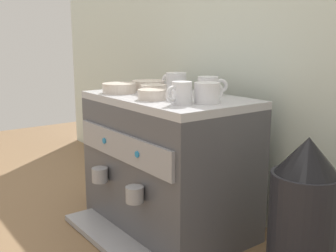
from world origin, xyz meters
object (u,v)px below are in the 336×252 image
(ceramic_cup_2, at_px, (209,86))
(ceramic_bowl_2, at_px, (152,95))
(ceramic_bowl_0, at_px, (119,88))
(ceramic_bowl_3, at_px, (148,85))
(espresso_machine, at_px, (167,163))
(ceramic_cup_0, at_px, (175,82))
(ceramic_bowl_1, at_px, (154,90))
(ceramic_cup_1, at_px, (207,93))
(ceramic_cup_3, at_px, (181,93))
(milk_pitcher, at_px, (116,177))
(coffee_grinder, at_px, (303,219))

(ceramic_cup_2, bearing_deg, ceramic_bowl_2, -100.91)
(ceramic_bowl_0, height_order, ceramic_bowl_3, same)
(espresso_machine, bearing_deg, ceramic_cup_2, 56.20)
(ceramic_cup_0, distance_m, ceramic_bowl_1, 0.15)
(ceramic_cup_1, height_order, ceramic_cup_3, ceramic_cup_3)
(espresso_machine, bearing_deg, ceramic_cup_0, 131.25)
(ceramic_cup_1, distance_m, milk_pitcher, 0.75)
(ceramic_bowl_2, bearing_deg, ceramic_cup_2, 79.09)
(coffee_grinder, relative_size, milk_pitcher, 3.08)
(espresso_machine, relative_size, ceramic_bowl_3, 4.74)
(ceramic_bowl_2, bearing_deg, milk_pitcher, 166.66)
(ceramic_cup_3, bearing_deg, milk_pitcher, 171.08)
(ceramic_cup_0, distance_m, ceramic_bowl_2, 0.25)
(espresso_machine, bearing_deg, ceramic_cup_1, 1.82)
(ceramic_bowl_3, bearing_deg, ceramic_cup_0, 35.99)
(ceramic_cup_0, xyz_separation_m, ceramic_cup_2, (0.18, 0.01, -0.00))
(coffee_grinder, bearing_deg, ceramic_bowl_3, -179.90)
(ceramic_bowl_0, bearing_deg, ceramic_bowl_3, 95.78)
(ceramic_cup_3, bearing_deg, ceramic_bowl_2, -173.27)
(ceramic_cup_0, bearing_deg, coffee_grinder, -5.69)
(ceramic_cup_0, xyz_separation_m, ceramic_bowl_0, (-0.07, -0.20, -0.02))
(espresso_machine, xyz_separation_m, ceramic_cup_2, (0.08, 0.12, 0.27))
(ceramic_cup_0, bearing_deg, espresso_machine, -48.75)
(espresso_machine, distance_m, ceramic_cup_1, 0.34)
(ceramic_cup_0, height_order, milk_pitcher, ceramic_cup_0)
(ceramic_bowl_1, height_order, ceramic_bowl_2, ceramic_bowl_1)
(ceramic_cup_3, bearing_deg, ceramic_bowl_0, -177.70)
(ceramic_cup_3, bearing_deg, ceramic_cup_0, 145.21)
(ceramic_bowl_0, xyz_separation_m, ceramic_bowl_2, (0.21, -0.00, -0.00))
(ceramic_bowl_1, bearing_deg, ceramic_bowl_0, -154.93)
(ceramic_cup_1, bearing_deg, ceramic_cup_2, 135.87)
(ceramic_cup_2, relative_size, milk_pitcher, 0.72)
(ceramic_bowl_2, bearing_deg, coffee_grinder, 15.84)
(coffee_grinder, bearing_deg, ceramic_cup_3, -161.04)
(coffee_grinder, distance_m, milk_pitcher, 0.95)
(ceramic_cup_0, bearing_deg, ceramic_cup_2, 2.59)
(ceramic_cup_3, distance_m, ceramic_bowl_0, 0.34)
(ceramic_cup_2, xyz_separation_m, ceramic_cup_3, (0.09, -0.20, 0.00))
(ceramic_bowl_1, distance_m, coffee_grinder, 0.65)
(ceramic_cup_1, height_order, coffee_grinder, ceramic_cup_1)
(ceramic_bowl_0, bearing_deg, ceramic_cup_1, 14.29)
(espresso_machine, height_order, ceramic_cup_0, ceramic_cup_0)
(ceramic_cup_0, relative_size, milk_pitcher, 0.83)
(ceramic_cup_3, xyz_separation_m, ceramic_bowl_2, (-0.13, -0.02, -0.02))
(espresso_machine, relative_size, ceramic_cup_1, 5.25)
(espresso_machine, height_order, milk_pitcher, espresso_machine)
(ceramic_cup_1, distance_m, ceramic_bowl_1, 0.24)
(ceramic_cup_2, xyz_separation_m, ceramic_bowl_2, (-0.04, -0.21, -0.02))
(milk_pitcher, bearing_deg, ceramic_cup_0, 17.33)
(ceramic_bowl_1, xyz_separation_m, ceramic_bowl_3, (-0.15, 0.08, -0.00))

